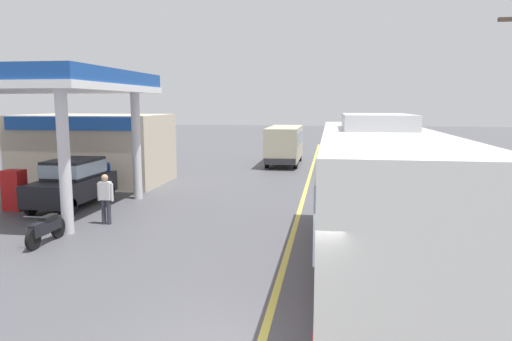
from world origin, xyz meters
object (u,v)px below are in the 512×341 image
(car_at_pump, at_px, (73,180))
(pedestrian_near_pump, at_px, (106,196))
(pedestrian_by_shop, at_px, (105,174))
(motorcycle_parked_forecourt, at_px, (46,228))
(car_trailing_behind_bus, at_px, (354,157))
(coach_bus_main, at_px, (378,203))
(minibus_opposing_lane, at_px, (285,142))

(car_at_pump, bearing_deg, pedestrian_near_pump, -43.74)
(pedestrian_by_shop, bearing_deg, car_at_pump, -93.20)
(motorcycle_parked_forecourt, relative_size, car_trailing_behind_bus, 0.43)
(coach_bus_main, bearing_deg, car_trailing_behind_bus, 89.23)
(car_at_pump, bearing_deg, minibus_opposing_lane, 64.05)
(motorcycle_parked_forecourt, distance_m, car_trailing_behind_bus, 17.17)
(motorcycle_parked_forecourt, relative_size, pedestrian_by_shop, 1.08)
(pedestrian_near_pump, distance_m, car_trailing_behind_bus, 14.86)
(car_at_pump, distance_m, car_trailing_behind_bus, 14.74)
(car_at_pump, relative_size, motorcycle_parked_forecourt, 2.33)
(minibus_opposing_lane, height_order, pedestrian_by_shop, minibus_opposing_lane)
(pedestrian_near_pump, height_order, pedestrian_by_shop, same)
(minibus_opposing_lane, relative_size, pedestrian_by_shop, 3.69)
(minibus_opposing_lane, distance_m, pedestrian_near_pump, 16.99)
(minibus_opposing_lane, distance_m, car_trailing_behind_bus, 6.03)
(coach_bus_main, relative_size, pedestrian_by_shop, 6.65)
(minibus_opposing_lane, bearing_deg, pedestrian_by_shop, -119.80)
(coach_bus_main, bearing_deg, motorcycle_parked_forecourt, 172.60)
(minibus_opposing_lane, height_order, motorcycle_parked_forecourt, minibus_opposing_lane)
(car_trailing_behind_bus, bearing_deg, pedestrian_near_pump, -125.05)
(coach_bus_main, height_order, pedestrian_by_shop, coach_bus_main)
(pedestrian_near_pump, relative_size, pedestrian_by_shop, 1.00)
(coach_bus_main, height_order, pedestrian_near_pump, coach_bus_main)
(minibus_opposing_lane, bearing_deg, car_trailing_behind_bus, -45.20)
(minibus_opposing_lane, bearing_deg, pedestrian_near_pump, -104.66)
(pedestrian_by_shop, distance_m, car_trailing_behind_bus, 13.20)
(coach_bus_main, relative_size, minibus_opposing_lane, 1.80)
(pedestrian_by_shop, xyz_separation_m, car_trailing_behind_bus, (10.92, 7.41, 0.08))
(coach_bus_main, distance_m, car_trailing_behind_bus, 15.67)
(car_at_pump, height_order, minibus_opposing_lane, minibus_opposing_lane)
(coach_bus_main, height_order, car_trailing_behind_bus, coach_bus_main)
(coach_bus_main, distance_m, minibus_opposing_lane, 20.32)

